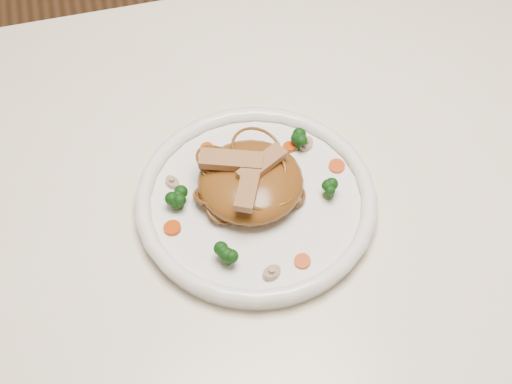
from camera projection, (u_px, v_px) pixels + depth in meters
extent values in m
cube|color=white|center=(304.00, 181.00, 0.88)|extent=(1.20, 0.80, 0.04)
cylinder|color=brown|center=(481.00, 117.00, 1.46)|extent=(0.06, 0.06, 0.71)
cylinder|color=white|center=(256.00, 203.00, 0.83)|extent=(0.34, 0.34, 0.02)
ellipsoid|color=brown|center=(250.00, 181.00, 0.81)|extent=(0.17, 0.17, 0.04)
cube|color=tan|center=(262.00, 164.00, 0.79)|extent=(0.07, 0.05, 0.01)
cube|color=tan|center=(231.00, 160.00, 0.79)|extent=(0.08, 0.05, 0.01)
cube|color=tan|center=(248.00, 187.00, 0.77)|extent=(0.05, 0.07, 0.01)
cylinder|color=#BA3806|center=(290.00, 147.00, 0.87)|extent=(0.02, 0.02, 0.00)
cylinder|color=#BA3806|center=(172.00, 228.00, 0.79)|extent=(0.03, 0.03, 0.00)
cylinder|color=#BA3806|center=(337.00, 166.00, 0.85)|extent=(0.03, 0.03, 0.00)
cylinder|color=#BA3806|center=(207.00, 148.00, 0.87)|extent=(0.02, 0.02, 0.00)
cylinder|color=#BA3806|center=(302.00, 261.00, 0.76)|extent=(0.02, 0.02, 0.00)
cylinder|color=tan|center=(272.00, 273.00, 0.75)|extent=(0.03, 0.03, 0.01)
cylinder|color=tan|center=(306.00, 144.00, 0.87)|extent=(0.04, 0.04, 0.01)
cylinder|color=tan|center=(172.00, 182.00, 0.83)|extent=(0.03, 0.03, 0.01)
cylinder|color=tan|center=(300.00, 140.00, 0.87)|extent=(0.03, 0.03, 0.01)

